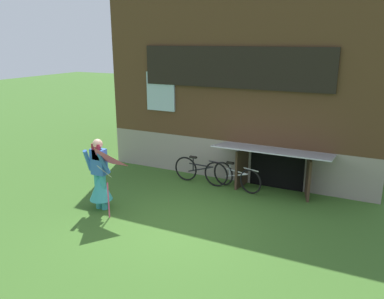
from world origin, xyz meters
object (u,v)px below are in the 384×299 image
at_px(bicycle_silver, 236,177).
at_px(bicycle_black, 201,171).
at_px(kite, 95,164).
at_px(person, 100,180).

xyz_separation_m(bicycle_silver, bicycle_black, (-1.01, -0.03, 0.02)).
relative_size(kite, bicycle_silver, 1.05).
relative_size(person, kite, 1.08).
bearing_deg(kite, bicycle_black, 70.42).
bearing_deg(bicycle_silver, bicycle_black, -161.44).
bearing_deg(bicycle_silver, kite, -107.58).
bearing_deg(person, kite, -70.99).
distance_m(person, kite, 0.81).
relative_size(person, bicycle_silver, 1.13).
bearing_deg(person, bicycle_black, 46.85).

